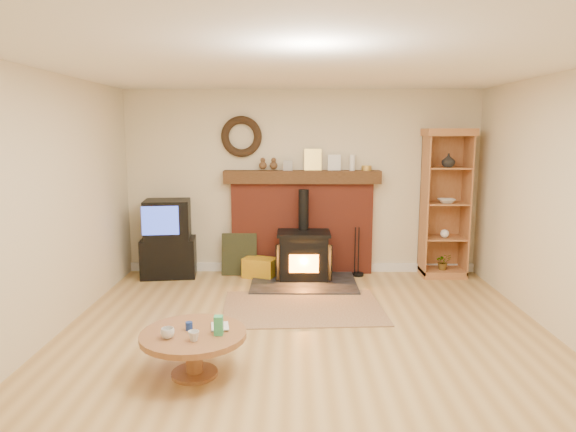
{
  "coord_description": "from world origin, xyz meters",
  "views": [
    {
      "loc": [
        -0.12,
        -4.54,
        2.02
      ],
      "look_at": [
        -0.18,
        1.0,
        1.11
      ],
      "focal_mm": 32.0,
      "sensor_mm": 36.0,
      "label": 1
    }
  ],
  "objects_px": {
    "wood_stove": "(304,257)",
    "tv_unit": "(168,240)",
    "curio_cabinet": "(445,203)",
    "coffee_table": "(194,340)"
  },
  "relations": [
    {
      "from": "wood_stove",
      "to": "tv_unit",
      "type": "bearing_deg",
      "value": 173.99
    },
    {
      "from": "wood_stove",
      "to": "tv_unit",
      "type": "distance_m",
      "value": 1.91
    },
    {
      "from": "curio_cabinet",
      "to": "coffee_table",
      "type": "relative_size",
      "value": 2.33
    },
    {
      "from": "tv_unit",
      "to": "curio_cabinet",
      "type": "relative_size",
      "value": 0.53
    },
    {
      "from": "tv_unit",
      "to": "coffee_table",
      "type": "relative_size",
      "value": 1.23
    },
    {
      "from": "tv_unit",
      "to": "curio_cabinet",
      "type": "bearing_deg",
      "value": 1.31
    },
    {
      "from": "wood_stove",
      "to": "tv_unit",
      "type": "height_order",
      "value": "wood_stove"
    },
    {
      "from": "tv_unit",
      "to": "curio_cabinet",
      "type": "distance_m",
      "value": 3.9
    },
    {
      "from": "wood_stove",
      "to": "coffee_table",
      "type": "distance_m",
      "value": 2.95
    },
    {
      "from": "wood_stove",
      "to": "coffee_table",
      "type": "relative_size",
      "value": 1.59
    }
  ]
}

